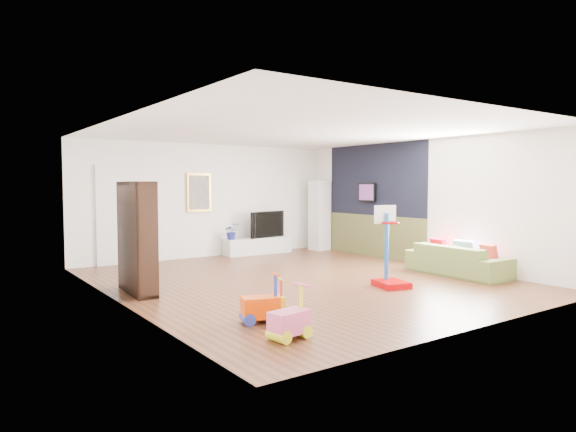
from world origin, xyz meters
TOP-DOWN VIEW (x-y plane):
  - floor at (0.00, 0.00)m, footprint 6.50×7.50m
  - ceiling at (0.00, 0.00)m, footprint 6.50×7.50m
  - wall_back at (0.00, 3.75)m, footprint 6.50×0.00m
  - wall_front at (0.00, -3.75)m, footprint 6.50×0.00m
  - wall_left at (-3.25, 0.00)m, footprint 0.00×7.50m
  - wall_right at (3.25, 0.00)m, footprint 0.00×7.50m
  - navy_accent at (3.23, 1.40)m, footprint 0.01×3.20m
  - olive_wainscot at (3.23, 1.40)m, footprint 0.01×3.20m
  - doorway at (-1.90, 3.71)m, footprint 1.45×0.06m
  - painting_back at (-0.25, 3.71)m, footprint 0.62×0.06m
  - artwork_right at (3.17, 1.60)m, footprint 0.04×0.56m
  - media_console at (1.21, 3.45)m, footprint 1.77×0.49m
  - tall_cabinet at (2.97, 3.18)m, footprint 0.45×0.45m
  - bookshelf at (-2.80, 0.63)m, footprint 0.39×1.24m
  - sofa at (2.77, -1.32)m, footprint 0.85×2.03m
  - basketball_hoop at (0.88, -1.40)m, footprint 0.60×0.68m
  - ride_on_yellow at (-1.88, -1.86)m, footprint 0.42×0.32m
  - ride_on_orange at (-2.13, -2.03)m, footprint 0.53×0.42m
  - ride_on_pink at (-2.23, -2.79)m, footprint 0.49×0.35m
  - child at (-2.03, 2.28)m, footprint 0.33×0.22m
  - tv at (1.43, 3.47)m, footprint 1.14×0.40m
  - vase_plant at (0.46, 3.44)m, footprint 0.41×0.37m
  - pillow_left at (2.95, -1.87)m, footprint 0.17×0.36m
  - pillow_center at (2.95, -1.34)m, footprint 0.15×0.42m
  - pillow_right at (2.93, -0.76)m, footprint 0.18×0.40m

SIDE VIEW (x-z plane):
  - floor at x=0.00m, z-range 0.00..0.00m
  - media_console at x=1.21m, z-range 0.00..0.41m
  - ride_on_yellow at x=-1.88m, z-range 0.00..0.50m
  - sofa at x=2.77m, z-range 0.00..0.58m
  - ride_on_pink at x=-2.23m, z-range 0.00..0.61m
  - ride_on_orange at x=-2.13m, z-range 0.00..0.62m
  - child at x=-2.03m, z-range 0.00..0.90m
  - pillow_left at x=2.95m, z-range 0.29..0.64m
  - pillow_center at x=2.95m, z-range 0.26..0.67m
  - pillow_right at x=2.93m, z-range 0.27..0.65m
  - olive_wainscot at x=3.23m, z-range 0.00..1.00m
  - vase_plant at x=0.46m, z-range 0.41..0.81m
  - basketball_hoop at x=0.88m, z-range 0.00..1.39m
  - tv at x=1.43m, z-range 0.41..1.06m
  - bookshelf at x=-2.80m, z-range 0.00..1.79m
  - tall_cabinet at x=2.97m, z-range 0.00..1.83m
  - doorway at x=-1.90m, z-range 0.00..2.10m
  - wall_back at x=0.00m, z-range 0.00..2.70m
  - wall_front at x=0.00m, z-range 0.00..2.70m
  - wall_left at x=-3.25m, z-range 0.00..2.70m
  - wall_right at x=3.25m, z-range 0.00..2.70m
  - artwork_right at x=3.17m, z-range 1.32..1.78m
  - painting_back at x=-0.25m, z-range 1.09..2.01m
  - navy_accent at x=3.23m, z-range 1.00..2.70m
  - ceiling at x=0.00m, z-range 2.70..2.70m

